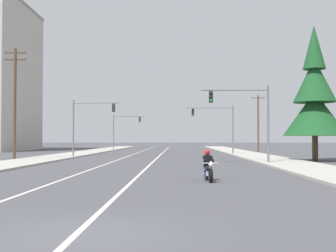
{
  "coord_description": "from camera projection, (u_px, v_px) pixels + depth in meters",
  "views": [
    {
      "loc": [
        2.04,
        -9.01,
        1.99
      ],
      "look_at": [
        1.39,
        19.58,
        2.83
      ],
      "focal_mm": 45.98,
      "sensor_mm": 36.0,
      "label": 1
    }
  ],
  "objects": [
    {
      "name": "sidewalk_kerb_left",
      "position": [
        67.0,
        155.0,
        49.21
      ],
      "size": [
        4.4,
        110.0,
        0.14
      ],
      "primitive_type": "cube",
      "color": "#ADA89E",
      "rests_on": "ground"
    },
    {
      "name": "lane_stripe_left",
      "position": [
        133.0,
        154.0,
        54.04
      ],
      "size": [
        0.16,
        100.0,
        0.01
      ],
      "primitive_type": "cube",
      "color": "beige",
      "rests_on": "ground"
    },
    {
      "name": "traffic_signal_mid_right",
      "position": [
        219.0,
        121.0,
        53.84
      ],
      "size": [
        5.98,
        0.42,
        6.2
      ],
      "color": "slate",
      "rests_on": "ground"
    },
    {
      "name": "utility_pole_left_near",
      "position": [
        15.0,
        100.0,
        39.88
      ],
      "size": [
        2.01,
        0.26,
        10.4
      ],
      "color": "#4C3828",
      "rests_on": "ground"
    },
    {
      "name": "sidewalk_kerb_right",
      "position": [
        253.0,
        156.0,
        48.73
      ],
      "size": [
        4.4,
        110.0,
        0.14
      ],
      "primitive_type": "cube",
      "color": "#ADA89E",
      "rests_on": "ground"
    },
    {
      "name": "traffic_signal_near_right",
      "position": [
        248.0,
        112.0,
        34.01
      ],
      "size": [
        5.41,
        0.39,
        6.2
      ],
      "color": "slate",
      "rests_on": "ground"
    },
    {
      "name": "traffic_signal_near_left",
      "position": [
        87.0,
        119.0,
        46.39
      ],
      "size": [
        5.29,
        0.53,
        6.2
      ],
      "color": "slate",
      "rests_on": "ground"
    },
    {
      "name": "motorcycle_with_rider",
      "position": [
        208.0,
        168.0,
        20.26
      ],
      "size": [
        0.7,
        2.19,
        1.46
      ],
      "color": "black",
      "rests_on": "ground"
    },
    {
      "name": "traffic_signal_mid_left",
      "position": [
        123.0,
        126.0,
        74.48
      ],
      "size": [
        5.46,
        0.37,
        6.2
      ],
      "color": "slate",
      "rests_on": "ground"
    },
    {
      "name": "conifer_tree_right_verge_near",
      "position": [
        315.0,
        99.0,
        37.91
      ],
      "size": [
        5.48,
        5.48,
        12.07
      ],
      "color": "#423023",
      "rests_on": "ground"
    },
    {
      "name": "utility_pole_right_far",
      "position": [
        258.0,
        122.0,
        64.08
      ],
      "size": [
        2.02,
        0.26,
        8.47
      ],
      "color": "brown",
      "rests_on": "ground"
    },
    {
      "name": "ground_plane",
      "position": [
        80.0,
        234.0,
        8.99
      ],
      "size": [
        400.0,
        400.0,
        0.0
      ],
      "primitive_type": "plane",
      "color": "#47474C"
    },
    {
      "name": "lane_stripe_center",
      "position": [
        161.0,
        154.0,
        53.97
      ],
      "size": [
        0.16,
        100.0,
        0.01
      ],
      "primitive_type": "cube",
      "color": "beige",
      "rests_on": "ground"
    }
  ]
}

